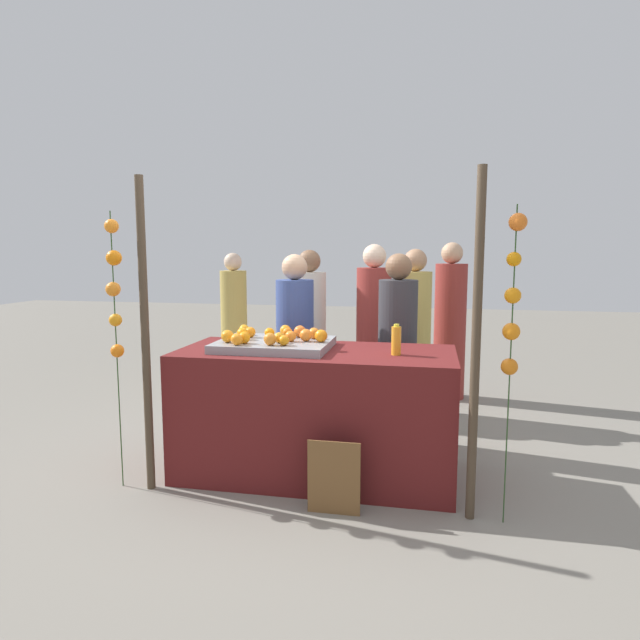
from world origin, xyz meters
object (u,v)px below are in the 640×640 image
juice_bottle (396,340)px  vendor_left (295,354)px  chalkboard_sign (334,478)px  vendor_right (397,357)px  stall_counter (316,413)px  orange_1 (269,333)px  orange_0 (284,340)px

juice_bottle → vendor_left: size_ratio=0.13×
juice_bottle → vendor_left: 1.22m
chalkboard_sign → vendor_right: vendor_right is taller
stall_counter → chalkboard_sign: size_ratio=4.11×
stall_counter → vendor_left: (-0.33, 0.70, 0.29)m
juice_bottle → vendor_left: (-0.91, 0.77, -0.28)m
vendor_left → vendor_right: vendor_right is taller
vendor_left → stall_counter: bearing=-64.8°
orange_1 → juice_bottle: 0.97m
orange_0 → orange_1: orange_1 is taller
orange_1 → juice_bottle: (0.96, -0.18, 0.00)m
chalkboard_sign → vendor_right: 1.46m
stall_counter → vendor_right: 0.97m
chalkboard_sign → orange_1: bearing=131.4°
vendor_left → vendor_right: (0.87, 0.05, 0.00)m
vendor_left → chalkboard_sign: bearing=-66.2°
orange_0 → vendor_left: vendor_left is taller
orange_0 → juice_bottle: juice_bottle is taller
juice_bottle → vendor_left: bearing=139.7°
stall_counter → vendor_left: size_ratio=1.23×
orange_0 → orange_1: size_ratio=0.96×
orange_0 → juice_bottle: (0.76, 0.13, 0.00)m
stall_counter → chalkboard_sign: stall_counter is taller
stall_counter → vendor_right: size_ratio=1.23×
orange_0 → juice_bottle: 0.77m
orange_0 → chalkboard_sign: (0.42, -0.39, -0.79)m
stall_counter → vendor_left: bearing=115.2°
stall_counter → vendor_left: vendor_left is taller
orange_1 → juice_bottle: juice_bottle is taller
orange_1 → vendor_right: bearing=34.5°
stall_counter → orange_1: size_ratio=26.20×
juice_bottle → vendor_right: 0.86m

